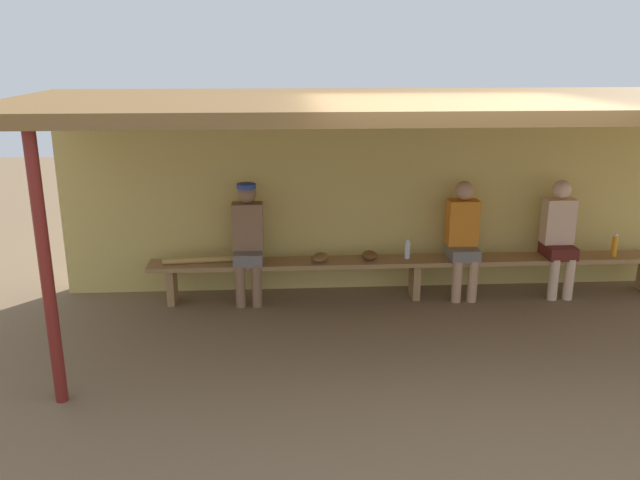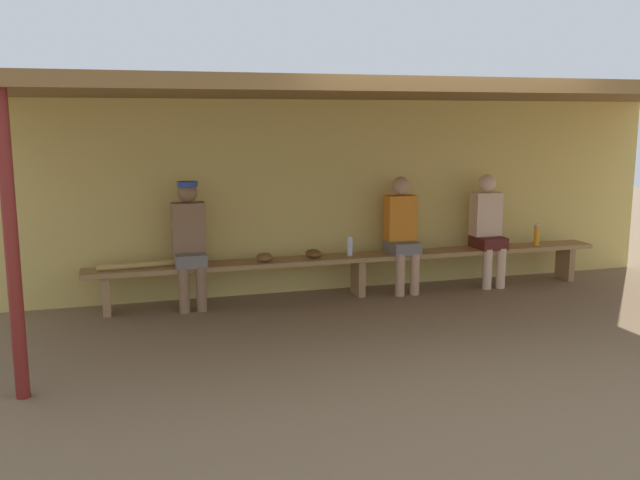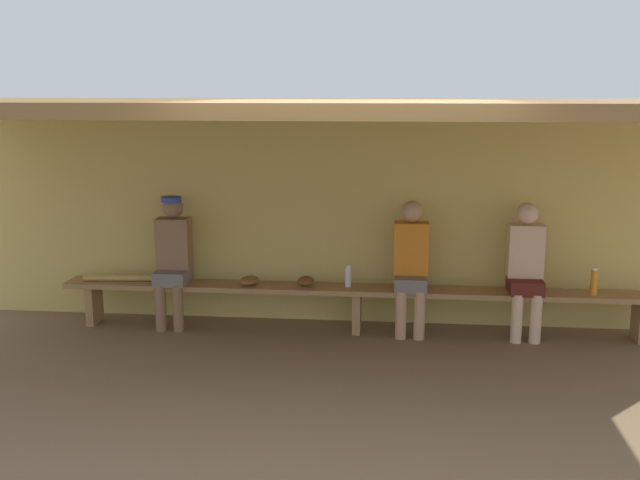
% 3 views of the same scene
% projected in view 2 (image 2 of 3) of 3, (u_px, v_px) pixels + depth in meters
% --- Properties ---
extents(ground_plane, '(24.00, 24.00, 0.00)m').
position_uv_depth(ground_plane, '(414.00, 335.00, 6.48)').
color(ground_plane, brown).
extents(back_wall, '(8.00, 0.20, 2.20)m').
position_uv_depth(back_wall, '(346.00, 195.00, 8.18)').
color(back_wall, '#D8BC60').
rests_on(back_wall, ground).
extents(dugout_roof, '(8.00, 2.80, 0.12)m').
position_uv_depth(dugout_roof, '(389.00, 91.00, 6.75)').
color(dugout_roof, brown).
rests_on(dugout_roof, back_wall).
extents(support_post, '(0.10, 0.10, 2.20)m').
position_uv_depth(support_post, '(12.00, 249.00, 4.84)').
color(support_post, maroon).
rests_on(support_post, ground).
extents(bench, '(6.00, 0.36, 0.46)m').
position_uv_depth(bench, '(358.00, 262.00, 7.88)').
color(bench, '#9E7547').
rests_on(bench, ground).
extents(player_leftmost, '(0.34, 0.42, 1.34)m').
position_uv_depth(player_leftmost, '(488.00, 225.00, 8.28)').
color(player_leftmost, '#591E19').
rests_on(player_leftmost, ground).
extents(player_rightmost, '(0.34, 0.42, 1.34)m').
position_uv_depth(player_rightmost, '(402.00, 230.00, 7.97)').
color(player_rightmost, slate).
rests_on(player_rightmost, ground).
extents(player_in_red, '(0.34, 0.42, 1.34)m').
position_uv_depth(player_in_red, '(189.00, 239.00, 7.29)').
color(player_in_red, slate).
rests_on(player_in_red, ground).
extents(water_bottle_clear, '(0.07, 0.07, 0.27)m').
position_uv_depth(water_bottle_clear, '(537.00, 235.00, 8.43)').
color(water_bottle_clear, orange).
rests_on(water_bottle_clear, bench).
extents(water_bottle_blue, '(0.06, 0.06, 0.22)m').
position_uv_depth(water_bottle_blue, '(350.00, 246.00, 7.84)').
color(water_bottle_blue, silver).
rests_on(water_bottle_blue, bench).
extents(baseball_glove_dark_brown, '(0.25, 0.29, 0.09)m').
position_uv_depth(baseball_glove_dark_brown, '(264.00, 257.00, 7.53)').
color(baseball_glove_dark_brown, brown).
rests_on(baseball_glove_dark_brown, bench).
extents(baseball_glove_tan, '(0.17, 0.24, 0.09)m').
position_uv_depth(baseball_glove_tan, '(313.00, 253.00, 7.73)').
color(baseball_glove_tan, brown).
rests_on(baseball_glove_tan, bench).
extents(baseball_bat, '(0.83, 0.14, 0.07)m').
position_uv_depth(baseball_bat, '(138.00, 265.00, 7.18)').
color(baseball_bat, tan).
rests_on(baseball_bat, bench).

